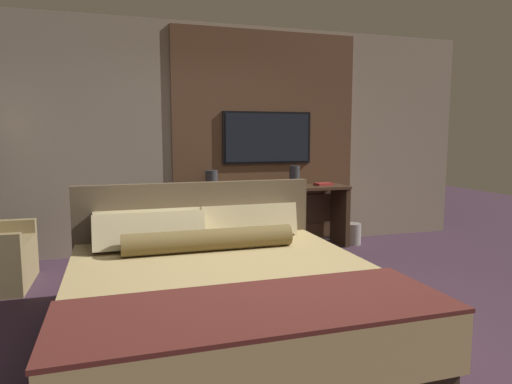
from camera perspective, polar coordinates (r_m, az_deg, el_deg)
ground_plane at (r=3.58m, az=2.99°, el=-16.56°), size 16.00×16.00×0.00m
wall_back_tv_panel at (r=5.80m, az=-4.91°, el=6.71°), size 7.20×0.09×2.80m
bed at (r=3.23m, az=-4.27°, el=-13.10°), size 2.07×2.23×1.03m
desk at (r=5.79m, az=2.05°, el=-1.82°), size 1.93×0.50×0.79m
tv at (r=5.91m, az=1.44°, el=6.80°), size 1.18×0.04×0.67m
desk_chair at (r=5.17m, az=1.27°, el=-3.06°), size 0.65×0.65×0.89m
vase_tall at (r=5.61m, az=-5.58°, el=1.60°), size 0.15×0.15×0.22m
vase_short at (r=5.75m, az=4.83°, el=1.97°), size 0.13×0.13×0.26m
book at (r=5.99m, az=8.44°, el=0.99°), size 0.24×0.17×0.03m
waste_bin at (r=6.20m, az=11.97°, el=-5.13°), size 0.22×0.22×0.28m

